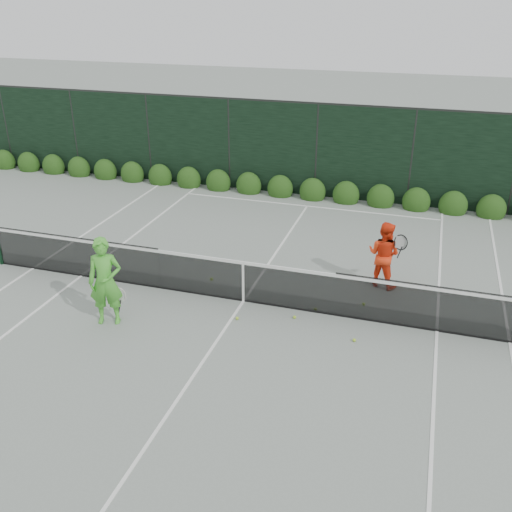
% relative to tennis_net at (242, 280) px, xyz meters
% --- Properties ---
extents(ground, '(80.00, 80.00, 0.00)m').
position_rel_tennis_net_xyz_m(ground, '(0.02, 0.00, -0.53)').
color(ground, gray).
rests_on(ground, ground).
extents(tennis_net, '(12.90, 0.10, 1.07)m').
position_rel_tennis_net_xyz_m(tennis_net, '(0.00, 0.00, 0.00)').
color(tennis_net, black).
rests_on(tennis_net, ground).
extents(player_woman, '(0.79, 0.65, 1.87)m').
position_rel_tennis_net_xyz_m(player_woman, '(-2.35, -1.62, 0.40)').
color(player_woman, green).
rests_on(player_woman, ground).
extents(player_man, '(0.96, 0.81, 1.57)m').
position_rel_tennis_net_xyz_m(player_man, '(2.84, 1.69, 0.25)').
color(player_man, '#FF3A15').
rests_on(player_man, ground).
extents(court_lines, '(11.03, 23.83, 0.01)m').
position_rel_tennis_net_xyz_m(court_lines, '(0.02, 0.00, -0.53)').
color(court_lines, white).
rests_on(court_lines, ground).
extents(windscreen_fence, '(32.00, 21.07, 3.06)m').
position_rel_tennis_net_xyz_m(windscreen_fence, '(0.02, -2.71, 0.98)').
color(windscreen_fence, black).
rests_on(windscreen_fence, ground).
extents(hedge_row, '(31.66, 0.65, 0.94)m').
position_rel_tennis_net_xyz_m(hedge_row, '(0.02, 7.15, -0.30)').
color(hedge_row, '#17350E').
rests_on(hedge_row, ground).
extents(tennis_balls, '(5.60, 1.70, 0.07)m').
position_rel_tennis_net_xyz_m(tennis_balls, '(0.61, -0.21, -0.50)').
color(tennis_balls, '#A8D52F').
rests_on(tennis_balls, ground).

